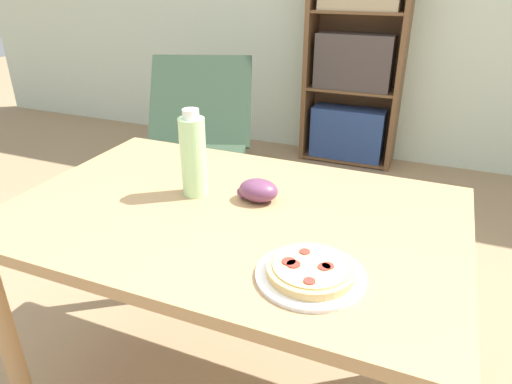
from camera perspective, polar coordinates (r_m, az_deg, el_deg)
dining_table at (r=1.37m, az=-2.99°, el=-6.00°), size 1.30×0.85×0.77m
pizza_on_plate at (r=1.05m, az=6.83°, el=-9.86°), size 0.25×0.25×0.04m
grape_bunch at (r=1.36m, az=0.27°, el=0.20°), size 0.13×0.09×0.07m
drink_bottle at (r=1.38m, az=-7.84°, el=4.53°), size 0.08×0.08×0.27m
lounge_chair_near at (r=3.07m, az=-7.20°, el=4.64°), size 0.87×0.95×0.88m
bookshelf at (r=3.61m, az=12.25°, el=16.02°), size 0.72×0.30×1.71m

